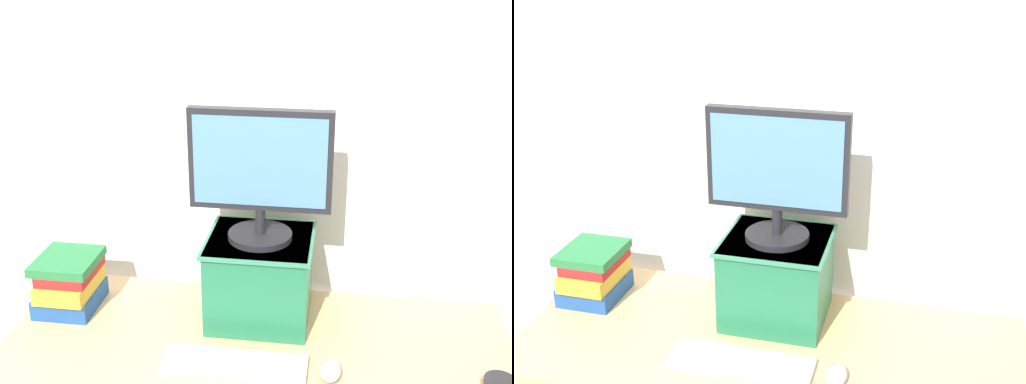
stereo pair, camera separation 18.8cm
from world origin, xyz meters
TOP-DOWN VIEW (x-y plane):
  - back_wall at (0.00, 0.44)m, footprint 7.00×0.08m
  - desk at (0.00, 0.00)m, footprint 1.58×0.68m
  - riser_box at (-0.01, 0.15)m, footprint 0.34×0.32m
  - computer_monitor at (-0.01, 0.15)m, footprint 0.44×0.20m
  - keyboard at (-0.04, -0.14)m, footprint 0.43×0.12m
  - computer_mouse at (0.24, -0.13)m, footprint 0.06×0.10m
  - book_stack at (-0.65, 0.12)m, footprint 0.20×0.23m

SIDE VIEW (x-z plane):
  - desk at x=0.00m, z-range 0.29..1.01m
  - keyboard at x=-0.04m, z-range 0.72..0.75m
  - computer_mouse at x=0.24m, z-range 0.72..0.76m
  - book_stack at x=-0.65m, z-range 0.72..0.90m
  - riser_box at x=-0.01m, z-range 0.73..1.01m
  - computer_monitor at x=-0.01m, z-range 1.02..1.44m
  - back_wall at x=0.00m, z-range 0.00..2.60m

